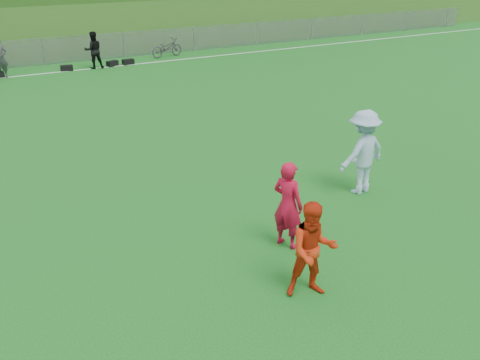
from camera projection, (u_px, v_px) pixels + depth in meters
ground at (260, 252)px, 9.96m from camera, size 120.00×120.00×0.00m
sideline_far at (54, 73)px, 24.32m from camera, size 60.00×0.10×0.01m
fence at (43, 51)px, 25.66m from camera, size 58.00×0.06×1.30m
berm at (7, 11)px, 34.10m from camera, size 120.00×18.00×3.00m
gear_bags at (78, 67)px, 24.87m from camera, size 6.50×0.48×0.26m
player_red_left at (288, 205)px, 9.88m from camera, size 0.61×0.73×1.70m
player_red_center at (313, 250)px, 8.46m from camera, size 0.97×0.87×1.64m
player_blue at (363, 152)px, 12.06m from camera, size 1.34×0.87×1.96m
frisbee at (356, 160)px, 12.26m from camera, size 0.25×0.25×0.02m
bicycle at (167, 48)px, 27.63m from camera, size 1.88×0.98×0.94m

